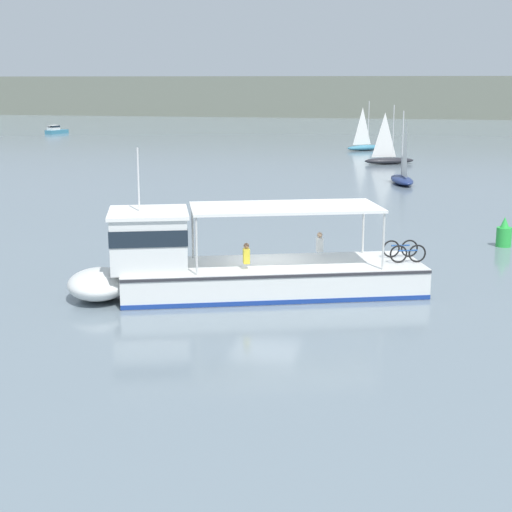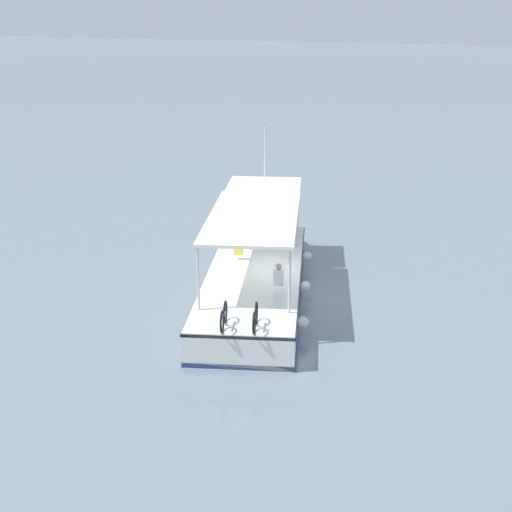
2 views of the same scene
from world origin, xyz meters
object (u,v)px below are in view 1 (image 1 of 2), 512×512
Objects in this scene: ferry_main at (228,267)px; sailboat_outer_anchorage at (402,177)px; sailboat_off_stern at (389,158)px; sailboat_off_bow at (365,145)px; channel_buoy at (504,235)px; motorboat_horizon_east at (56,130)px.

ferry_main is 2.41× the size of sailboat_outer_anchorage.
sailboat_off_stern and sailboat_off_bow have the same top height.
ferry_main is 15.13m from channel_buoy.
sailboat_outer_anchorage is 69.52m from motorboat_horizon_east.
motorboat_horizon_east is at bearing 120.40° from ferry_main.
channel_buoy is (5.53, -21.96, 0.03)m from sailboat_outer_anchorage.
motorboat_horizon_east is (-51.56, 46.62, 0.00)m from sailboat_outer_anchorage.
ferry_main is 33.28m from sailboat_outer_anchorage.
sailboat_off_stern is 59.28m from motorboat_horizon_east.
sailboat_off_stern and sailboat_outer_anchorage have the same top height.
ferry_main is 9.29× the size of channel_buoy.
ferry_main reaches higher than channel_buoy.
motorboat_horizon_east is 89.24m from channel_buoy.
ferry_main is at bearing -93.75° from sailboat_off_stern.
sailboat_off_stern is 3.86× the size of channel_buoy.
sailboat_outer_anchorage and sailboat_off_bow have the same top height.
channel_buoy is at bearing -75.86° from sailboat_outer_anchorage.
channel_buoy is at bearing -50.22° from motorboat_horizon_east.
sailboat_outer_anchorage is (1.80, -14.42, 0.00)m from sailboat_off_stern.
sailboat_off_stern is 14.53m from sailboat_outer_anchorage.
sailboat_outer_anchorage reaches higher than ferry_main.
sailboat_outer_anchorage is at bearing -42.12° from motorboat_horizon_east.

